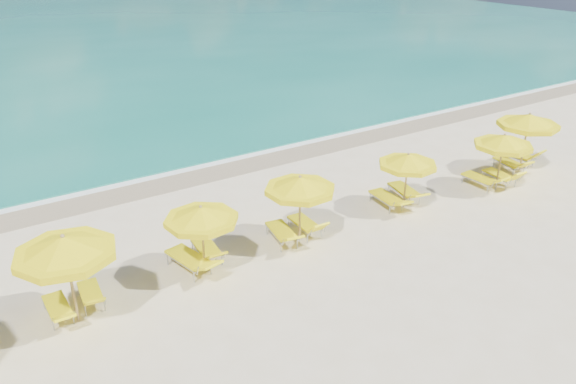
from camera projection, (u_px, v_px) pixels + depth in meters
ground_plane at (313, 242)px, 18.00m from camera, size 120.00×120.00×0.00m
ocean at (27, 35)px, 54.48m from camera, size 120.00×80.00×0.30m
wet_sand_band at (212, 169)px, 23.63m from camera, size 120.00×2.60×0.01m
foam_line at (203, 163)px, 24.23m from camera, size 120.00×1.20×0.03m
whitecap_near at (18, 132)px, 27.95m from camera, size 14.00×0.36×0.05m
whitecap_far at (210, 71)px, 40.20m from camera, size 18.00×0.30×0.05m
umbrella_2 at (65, 248)px, 13.47m from camera, size 2.77×2.77×2.53m
umbrella_3 at (201, 215)px, 15.70m from camera, size 2.62×2.62×2.16m
umbrella_4 at (300, 185)px, 17.32m from camera, size 2.88×2.88×2.28m
umbrella_5 at (408, 161)px, 19.57m from camera, size 2.57×2.57×2.10m
umbrella_6 at (504, 142)px, 21.06m from camera, size 2.86×2.86×2.22m
umbrella_7 at (529, 121)px, 22.63m from camera, size 2.81×2.81×2.48m
lounger_2_left at (59, 311)px, 14.42m from camera, size 0.56×1.67×0.63m
lounger_2_right at (91, 297)px, 14.95m from camera, size 0.68×1.65×0.72m
lounger_3_left at (190, 263)px, 16.42m from camera, size 1.07×2.15×0.77m
lounger_3_right at (207, 253)px, 17.01m from camera, size 0.74×1.82×0.75m
lounger_4_left at (282, 236)px, 17.92m from camera, size 0.93×1.95×0.78m
lounger_4_right at (305, 228)px, 18.44m from camera, size 0.66×1.75×0.82m
lounger_5_left at (387, 201)px, 20.25m from camera, size 0.78×1.93×0.67m
lounger_5_right at (405, 194)px, 20.79m from camera, size 0.99×2.01×0.73m
lounger_6_left at (480, 182)px, 21.83m from camera, size 0.68×1.82×0.75m
lounger_6_right at (500, 179)px, 22.12m from camera, size 0.71×1.73×0.84m
lounger_7_left at (509, 166)px, 23.31m from camera, size 0.93×1.85×0.79m
lounger_7_right at (517, 158)px, 24.03m from camera, size 0.80×1.93×0.92m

